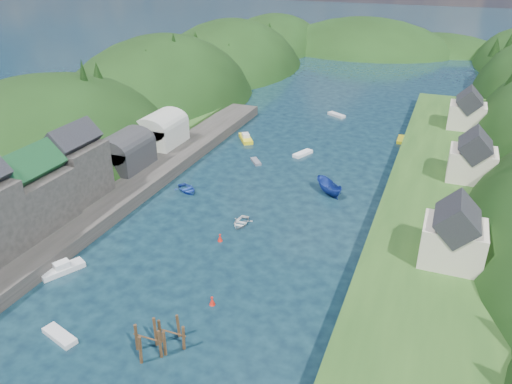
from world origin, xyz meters
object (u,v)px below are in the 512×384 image
at_px(piling_cluster_near, 148,343).
at_px(channel_buoy_far, 220,238).
at_px(channel_buoy_near, 212,301).
at_px(piling_cluster_far, 172,337).

bearing_deg(piling_cluster_near, channel_buoy_far, 96.44).
xyz_separation_m(channel_buoy_near, channel_buoy_far, (-4.91, 12.55, 0.00)).
height_order(piling_cluster_far, channel_buoy_far, piling_cluster_far).
distance_m(piling_cluster_near, piling_cluster_far, 2.41).
relative_size(channel_buoy_near, channel_buoy_far, 1.00).
height_order(piling_cluster_near, channel_buoy_far, piling_cluster_near).
height_order(piling_cluster_near, channel_buoy_near, piling_cluster_near).
distance_m(piling_cluster_near, channel_buoy_near, 9.39).
xyz_separation_m(piling_cluster_far, channel_buoy_near, (0.96, 7.15, -0.61)).
bearing_deg(piling_cluster_near, piling_cluster_far, 50.77).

